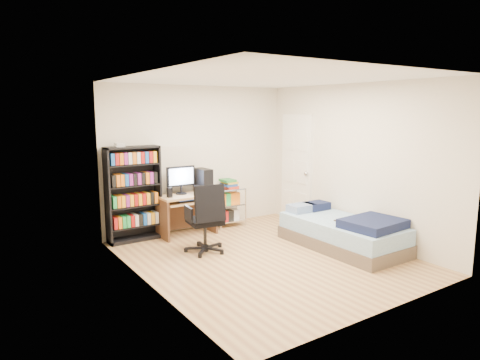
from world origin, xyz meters
TOP-DOWN VIEW (x-y plane):
  - room at (0.00, 0.00)m, footprint 3.58×4.08m
  - media_shelf at (-1.26, 1.84)m, footprint 0.86×0.29m
  - computer_desk at (-0.33, 1.71)m, footprint 0.92×0.53m
  - office_chair at (-0.59, 0.69)m, footprint 0.70×0.70m
  - wire_cart at (0.49, 1.77)m, footprint 0.56×0.42m
  - bed at (1.25, -0.29)m, footprint 0.96×1.93m
  - door at (1.72, 1.35)m, footprint 0.12×0.80m

SIDE VIEW (x-z plane):
  - bed at x=1.25m, z-range -0.03..0.52m
  - office_chair at x=-0.59m, z-range -0.19..0.85m
  - wire_cart at x=0.49m, z-range 0.13..0.98m
  - computer_desk at x=-0.33m, z-range 0.05..1.20m
  - media_shelf at x=-1.26m, z-range -0.01..1.57m
  - door at x=1.72m, z-range 0.00..2.00m
  - room at x=0.00m, z-range -0.04..2.54m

